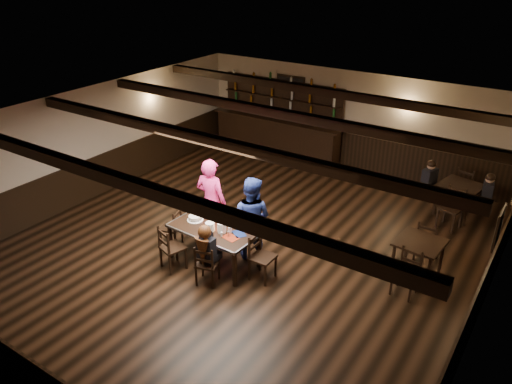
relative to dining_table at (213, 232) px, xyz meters
The scene contains 25 objects.
ground 1.12m from the dining_table, 78.08° to the left, with size 10.00×10.00×0.00m, color black.
room_shell 1.41m from the dining_table, 78.00° to the left, with size 9.02×10.02×2.71m.
dining_table is the anchor object (origin of this frame).
chair_near_left 0.88m from the dining_table, 130.44° to the right, with size 0.53×0.52×0.91m.
chair_near_right 0.77m from the dining_table, 63.48° to the right, with size 0.47×0.46×0.82m.
chair_end_left 1.06m from the dining_table, behind, with size 0.48×0.49×0.85m.
chair_end_right 1.01m from the dining_table, ahead, with size 0.41×0.43×0.92m.
chair_far_pushed 1.78m from the dining_table, 126.83° to the left, with size 0.46×0.45×0.82m.
woman_pink 0.87m from the dining_table, 130.41° to the left, with size 0.67×0.44×1.84m, color #E93581.
man_blue 0.77m from the dining_table, 51.69° to the left, with size 0.83×0.65×1.71m, color navy.
seated_person 0.70m from the dining_table, 63.19° to the right, with size 0.32×0.48×0.78m.
cake 0.52m from the dining_table, behind, with size 0.32×0.32×0.10m.
plate_stack_a 0.17m from the dining_table, 98.65° to the right, with size 0.18×0.18×0.17m, color white.
plate_stack_b 0.27m from the dining_table, ahead, with size 0.17×0.17×0.20m, color white.
tea_light 0.17m from the dining_table, 41.03° to the left, with size 0.05×0.05×0.06m.
salt_shaker 0.36m from the dining_table, 23.96° to the right, with size 0.04×0.04×0.09m, color silver.
pepper_shaker 0.42m from the dining_table, ahead, with size 0.04×0.04×0.10m, color #A5A8AD.
drink_glass 0.38m from the dining_table, 11.70° to the left, with size 0.08×0.08×0.12m, color silver.
menu_red 0.48m from the dining_table, ahead, with size 0.30×0.21×0.00m, color maroon.
menu_blue 0.54m from the dining_table, 13.60° to the left, with size 0.29×0.20×0.00m, color #0F1F4F.
bar_counter 5.92m from the dining_table, 109.17° to the left, with size 4.06×0.70×2.20m.
back_table_a 3.84m from the dining_table, 26.71° to the left, with size 0.87×0.87×0.75m.
back_table_b 5.79m from the dining_table, 53.31° to the left, with size 1.04×1.04×0.75m.
bg_patron_left 5.40m from the dining_table, 59.41° to the left, with size 0.32×0.40×0.73m.
bg_patron_right 6.12m from the dining_table, 48.84° to the left, with size 0.27×0.38×0.72m.
Camera 1 is at (5.04, -7.28, 5.54)m, focal length 35.00 mm.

